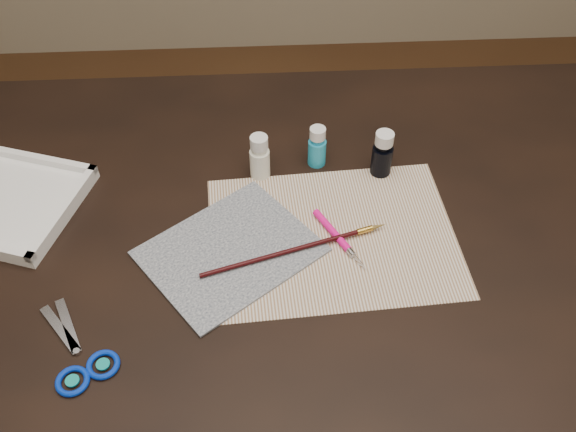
{
  "coord_description": "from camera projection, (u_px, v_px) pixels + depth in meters",
  "views": [
    {
      "loc": [
        -0.04,
        -0.66,
        1.51
      ],
      "look_at": [
        0.0,
        0.0,
        0.8
      ],
      "focal_mm": 40.0,
      "sensor_mm": 36.0,
      "label": 1
    }
  ],
  "objects": [
    {
      "name": "table",
      "position": [
        288.0,
        361.0,
        1.28
      ],
      "size": [
        1.3,
        0.9,
        0.75
      ],
      "primitive_type": "cube",
      "color": "black",
      "rests_on": "ground"
    },
    {
      "name": "paper",
      "position": [
        333.0,
        236.0,
        1.01
      ],
      "size": [
        0.4,
        0.32,
        0.0
      ],
      "primitive_type": "cube",
      "rotation": [
        0.0,
        0.0,
        0.06
      ],
      "color": "silver",
      "rests_on": "table"
    },
    {
      "name": "canvas",
      "position": [
        230.0,
        251.0,
        0.98
      ],
      "size": [
        0.31,
        0.3,
        0.0
      ],
      "primitive_type": "cube",
      "rotation": [
        0.0,
        0.0,
        0.64
      ],
      "color": "black",
      "rests_on": "paper"
    },
    {
      "name": "paint_bottle_white",
      "position": [
        260.0,
        157.0,
        1.08
      ],
      "size": [
        0.05,
        0.05,
        0.08
      ],
      "primitive_type": "cylinder",
      "rotation": [
        0.0,
        0.0,
        0.43
      ],
      "color": "white",
      "rests_on": "table"
    },
    {
      "name": "paint_bottle_cyan",
      "position": [
        317.0,
        146.0,
        1.1
      ],
      "size": [
        0.03,
        0.03,
        0.08
      ],
      "primitive_type": "cylinder",
      "rotation": [
        0.0,
        0.0,
        0.03
      ],
      "color": "#21A0CD",
      "rests_on": "table"
    },
    {
      "name": "paint_bottle_navy",
      "position": [
        382.0,
        153.0,
        1.08
      ],
      "size": [
        0.04,
        0.04,
        0.09
      ],
      "primitive_type": "cylinder",
      "rotation": [
        0.0,
        0.0,
        0.21
      ],
      "color": "black",
      "rests_on": "table"
    },
    {
      "name": "paintbrush",
      "position": [
        296.0,
        249.0,
        0.98
      ],
      "size": [
        0.29,
        0.1,
        0.01
      ],
      "primitive_type": null,
      "rotation": [
        0.0,
        0.0,
        0.29
      ],
      "color": "black",
      "rests_on": "canvas"
    },
    {
      "name": "craft_knife",
      "position": [
        340.0,
        240.0,
        1.0
      ],
      "size": [
        0.07,
        0.13,
        0.01
      ],
      "primitive_type": null,
      "rotation": [
        0.0,
        0.0,
        -1.08
      ],
      "color": "#FF0F8F",
      "rests_on": "paper"
    },
    {
      "name": "scissors",
      "position": [
        68.0,
        346.0,
        0.87
      ],
      "size": [
        0.18,
        0.19,
        0.01
      ],
      "primitive_type": null,
      "rotation": [
        0.0,
        0.0,
        2.24
      ],
      "color": "silver",
      "rests_on": "table"
    },
    {
      "name": "palette_tray",
      "position": [
        10.0,
        202.0,
        1.04
      ],
      "size": [
        0.27,
        0.27,
        0.03
      ],
      "primitive_type": "cube",
      "rotation": [
        0.0,
        0.0,
        -0.32
      ],
      "color": "white",
      "rests_on": "table"
    }
  ]
}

